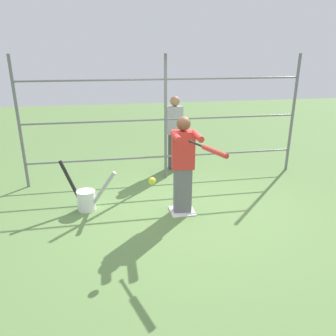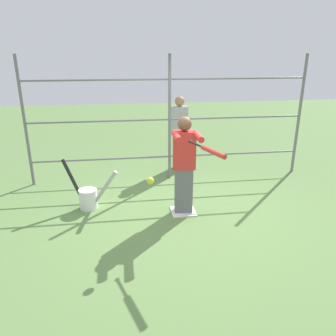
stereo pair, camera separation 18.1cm
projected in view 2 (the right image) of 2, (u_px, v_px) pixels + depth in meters
The scene contains 8 objects.
ground_plane at pixel (183, 212), 5.51m from camera, with size 24.00×24.00×0.00m, color #608447.
home_plate at pixel (183, 211), 5.51m from camera, with size 0.40×0.40×0.02m.
fence_backstop at pixel (170, 119), 6.58m from camera, with size 5.62×0.06×2.51m.
batter at pixel (184, 163), 5.20m from camera, with size 0.41×0.57×1.62m.
baseball_bat_swinging at pixel (210, 151), 4.23m from camera, with size 0.32×0.82×0.07m.
softball_in_flight at pixel (150, 181), 4.24m from camera, with size 0.10×0.10×0.10m.
bat_bucket at pixel (88, 197), 5.57m from camera, with size 0.94×0.40×0.87m.
bystander_behind_fence at pixel (179, 132), 7.25m from camera, with size 0.34×0.21×1.64m.
Camera 2 is at (0.94, 4.85, 2.57)m, focal length 35.00 mm.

